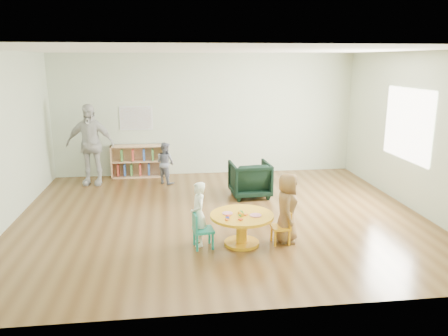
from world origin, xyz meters
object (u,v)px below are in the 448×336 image
bookshelf (137,161)px  child_right (287,208)px  activity_table (242,224)px  toddler (165,163)px  kid_chair_left (201,229)px  adult_caretaker (90,145)px  child_left (198,214)px  armchair (250,179)px  kid_chair_right (283,226)px

bookshelf → child_right: size_ratio=1.14×
activity_table → toddler: size_ratio=1.02×
kid_chair_left → adult_caretaker: 4.25m
toddler → activity_table: bearing=152.4°
kid_chair_left → bookshelf: bearing=-171.3°
activity_table → kid_chair_left: (-0.61, -0.05, -0.04)m
activity_table → child_left: (-0.63, 0.07, 0.15)m
activity_table → armchair: size_ratio=1.20×
bookshelf → child_right: bearing=-58.8°
child_left → armchair: bearing=145.0°
activity_table → adult_caretaker: (-2.72, 3.60, 0.56)m
kid_chair_left → bookshelf: bookshelf is taller
kid_chair_right → toddler: 3.90m
child_right → adult_caretaker: 4.94m
child_left → adult_caretaker: size_ratio=0.54×
child_left → toddler: (-0.50, 3.39, -0.02)m
child_left → bookshelf: bearing=-171.4°
armchair → child_right: child_right is taller
kid_chair_right → child_right: 0.28m
child_left → kid_chair_left: bearing=2.8°
armchair → toddler: 2.04m
toddler → adult_caretaker: adult_caretaker is taller
kid_chair_left → child_left: child_left is taller
activity_table → adult_caretaker: 4.55m
adult_caretaker → toddler: bearing=1.8°
toddler → kid_chair_left: bearing=142.7°
kid_chair_right → bookshelf: size_ratio=0.41×
kid_chair_left → bookshelf: 4.31m
activity_table → child_left: size_ratio=0.98×
activity_table → toddler: (-1.13, 3.46, 0.14)m
activity_table → child_left: bearing=173.9°
kid_chair_left → activity_table: bearing=87.2°
adult_caretaker → child_right: bearing=-39.6°
armchair → toddler: toddler is taller
kid_chair_right → toddler: size_ratio=0.54×
armchair → toddler: (-1.67, 1.17, 0.11)m
activity_table → child_right: child_right is taller
activity_table → kid_chair_left: bearing=-175.7°
armchair → child_left: size_ratio=0.81×
kid_chair_left → child_left: (-0.02, 0.11, 0.19)m
adult_caretaker → child_left: bearing=-52.6°
activity_table → child_right: (0.68, 0.03, 0.20)m
child_right → adult_caretaker: adult_caretaker is taller
armchair → child_right: size_ratio=0.73×
child_right → toddler: bearing=41.1°
activity_table → bookshelf: bookshelf is taller
child_right → kid_chair_right: bearing=145.4°
activity_table → child_right: size_ratio=0.88×
activity_table → child_left: 0.65m
toddler → armchair: bearing=-170.7°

